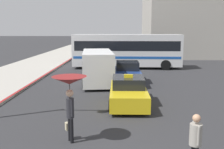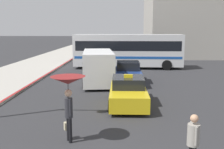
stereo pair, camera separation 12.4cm
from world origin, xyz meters
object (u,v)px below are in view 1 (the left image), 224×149
Objects in this scene: city_bus at (127,50)px; ambulance_van at (98,66)px; taxi at (128,92)px; pedestrian_man at (195,138)px; sedan_red at (127,73)px; pedestrian_with_umbrella at (69,87)px.

ambulance_van is at bearing -15.65° from city_bus.
taxi is 6.60m from pedestrian_man.
taxi is 13.05m from city_bus.
taxi is 5.70m from ambulance_van.
pedestrian_man reaches higher than sedan_red.
sedan_red is at bearing -176.76° from pedestrian_man.
taxi is 0.39× the size of city_bus.
taxi is at bearing 88.47° from sedan_red.
ambulance_van reaches higher than sedan_red.
sedan_red is 7.61m from city_bus.
city_bus reaches higher than sedan_red.
pedestrian_with_umbrella is 1.42× the size of pedestrian_man.
ambulance_van reaches higher than pedestrian_man.
taxi is 1.83× the size of pedestrian_with_umbrella.
city_bus is (0.33, 12.99, 1.20)m from taxi.
ambulance_van is 0.53× the size of city_bus.
pedestrian_with_umbrella is (-2.48, -17.58, 0.06)m from city_bus.
pedestrian_with_umbrella is (-2.29, -10.07, 1.21)m from sedan_red.
pedestrian_man is at bearing 103.64° from taxi.
city_bus is at bearing -91.43° from sedan_red.
pedestrian_man is (3.54, -11.71, -0.33)m from ambulance_van.
pedestrian_with_umbrella is at bearing -119.59° from pedestrian_man.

